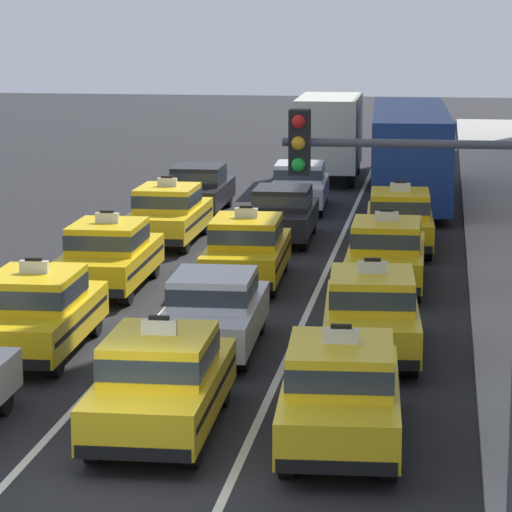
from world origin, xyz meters
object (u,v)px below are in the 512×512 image
(taxi_left_third, at_px, (109,254))
(taxi_right_fourth, at_px, (400,219))
(sedan_left_fifth, at_px, (199,188))
(sedan_center_second, at_px, (214,309))
(taxi_left_second, at_px, (37,311))
(sedan_center_fourth, at_px, (283,212))
(traffic_light_pole, at_px, (438,262))
(taxi_right_third, at_px, (386,253))
(taxi_right_nearest, at_px, (341,391))
(taxi_right_second, at_px, (372,312))
(sedan_center_fifth, at_px, (300,184))
(taxi_center_third, at_px, (247,249))
(bus_right_fifth, at_px, (410,150))
(taxi_left_fourth, at_px, (168,213))
(box_truck_center_sixth, at_px, (331,134))
(taxi_center_nearest, at_px, (161,380))

(taxi_left_third, relative_size, taxi_right_fourth, 0.99)
(sedan_left_fifth, bearing_deg, sedan_center_second, -78.48)
(taxi_left_second, relative_size, sedan_center_fourth, 1.06)
(traffic_light_pole, bearing_deg, taxi_right_third, 94.55)
(taxi_left_second, relative_size, taxi_right_third, 1.01)
(taxi_right_nearest, relative_size, traffic_light_pole, 0.83)
(taxi_right_second, bearing_deg, sedan_center_second, -178.02)
(taxi_right_third, bearing_deg, taxi_left_third, -170.10)
(sedan_center_fifth, bearing_deg, taxi_center_third, -89.99)
(sedan_center_second, bearing_deg, sedan_center_fourth, 90.68)
(taxi_center_third, distance_m, bus_right_fifth, 14.62)
(taxi_left_second, xyz_separation_m, sedan_center_fifth, (3.07, 19.06, -0.03))
(taxi_left_fourth, relative_size, sedan_center_fifth, 1.05)
(taxi_center_third, bearing_deg, taxi_right_nearest, -74.58)
(sedan_center_fourth, relative_size, box_truck_center_sixth, 0.62)
(sedan_center_second, height_order, traffic_light_pole, traffic_light_pole)
(sedan_left_fifth, bearing_deg, sedan_center_fourth, -54.57)
(taxi_center_third, relative_size, taxi_right_fourth, 1.00)
(taxi_right_nearest, height_order, taxi_right_second, same)
(taxi_center_nearest, bearing_deg, bus_right_fifth, 82.90)
(sedan_center_fourth, height_order, taxi_right_second, taxi_right_second)
(sedan_center_fifth, distance_m, bus_right_fifth, 4.31)
(sedan_center_fourth, distance_m, taxi_right_second, 12.68)
(taxi_right_third, distance_m, taxi_right_fourth, 5.14)
(taxi_center_third, xyz_separation_m, box_truck_center_sixth, (0.33, 19.77, 0.90))
(taxi_left_second, distance_m, taxi_center_nearest, 5.55)
(sedan_center_fourth, distance_m, traffic_light_pole, 22.75)
(taxi_right_nearest, height_order, taxi_right_third, same)
(bus_right_fifth, bearing_deg, sedan_left_fifth, -152.56)
(taxi_left_third, distance_m, taxi_right_nearest, 12.27)
(box_truck_center_sixth, height_order, taxi_right_fourth, box_truck_center_sixth)
(sedan_left_fifth, bearing_deg, taxi_right_nearest, -74.02)
(taxi_left_third, relative_size, sedan_center_fifth, 1.05)
(taxi_right_third, distance_m, traffic_light_pole, 16.36)
(sedan_center_fourth, xyz_separation_m, taxi_right_nearest, (3.07, -17.67, 0.03))
(taxi_center_nearest, relative_size, box_truck_center_sixth, 0.66)
(taxi_center_third, bearing_deg, taxi_center_nearest, -88.29)
(sedan_center_fifth, relative_size, traffic_light_pole, 0.78)
(taxi_center_nearest, distance_m, taxi_right_fourth, 16.91)
(taxi_left_fourth, bearing_deg, bus_right_fifth, 53.69)
(taxi_center_third, xyz_separation_m, bus_right_fifth, (3.54, 14.15, 0.94))
(taxi_center_third, distance_m, box_truck_center_sixth, 19.79)
(taxi_center_nearest, height_order, taxi_center_third, same)
(sedan_center_fourth, bearing_deg, taxi_right_third, -61.74)
(taxi_left_third, bearing_deg, taxi_right_nearest, -58.66)
(taxi_right_nearest, distance_m, traffic_light_pole, 5.51)
(taxi_center_third, xyz_separation_m, taxi_right_nearest, (3.22, -11.68, 0.00))
(taxi_right_second, distance_m, taxi_right_fourth, 11.35)
(taxi_left_second, bearing_deg, traffic_light_pole, -49.11)
(taxi_left_fourth, relative_size, sedan_left_fifth, 1.06)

